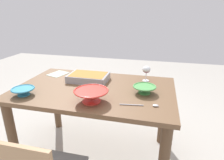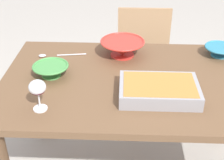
% 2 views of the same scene
% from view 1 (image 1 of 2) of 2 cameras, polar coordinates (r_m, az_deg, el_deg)
% --- Properties ---
extents(ground_plane, '(8.00, 8.00, 0.00)m').
position_cam_1_polar(ground_plane, '(2.14, -4.52, -21.05)').
color(ground_plane, '#B2ADA3').
extents(dining_table, '(1.41, 0.89, 0.75)m').
position_cam_1_polar(dining_table, '(1.79, -5.06, -5.93)').
color(dining_table, brown).
rests_on(dining_table, ground_plane).
extents(wine_glass, '(0.08, 0.08, 0.15)m').
position_cam_1_polar(wine_glass, '(1.89, 10.13, 2.85)').
color(wine_glass, white).
rests_on(wine_glass, dining_table).
extents(casserole_dish, '(0.38, 0.25, 0.07)m').
position_cam_1_polar(casserole_dish, '(1.90, -6.98, 0.90)').
color(casserole_dish, '#99999E').
rests_on(casserole_dish, dining_table).
extents(mixing_bowl, '(0.19, 0.19, 0.07)m').
position_cam_1_polar(mixing_bowl, '(1.64, 9.57, -2.62)').
color(mixing_bowl, '#4C994C').
rests_on(mixing_bowl, dining_table).
extents(small_bowl, '(0.26, 0.26, 0.10)m').
position_cam_1_polar(small_bowl, '(1.47, -6.14, -4.48)').
color(small_bowl, red).
rests_on(small_bowl, dining_table).
extents(serving_bowl, '(0.18, 0.18, 0.06)m').
position_cam_1_polar(serving_bowl, '(1.74, -24.78, -2.97)').
color(serving_bowl, teal).
rests_on(serving_bowl, dining_table).
extents(serving_spoon, '(0.28, 0.06, 0.01)m').
position_cam_1_polar(serving_spoon, '(1.44, 10.14, -7.35)').
color(serving_spoon, silver).
rests_on(serving_spoon, dining_table).
extents(napkin, '(0.21, 0.24, 0.00)m').
position_cam_1_polar(napkin, '(2.18, -15.68, 1.78)').
color(napkin, '#B2CCB7').
rests_on(napkin, dining_table).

